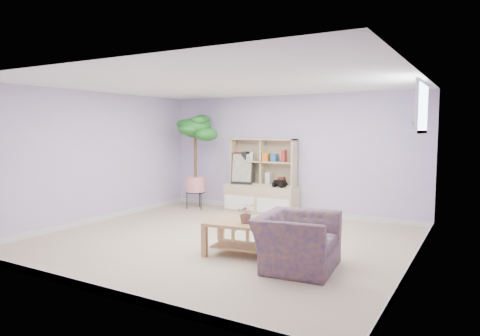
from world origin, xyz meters
The scene contains 14 objects.
floor centered at (0.00, 0.00, 0.00)m, with size 5.50×5.00×0.01m, color tan.
ceiling centered at (0.00, 0.00, 2.40)m, with size 5.50×5.00×0.01m, color white.
walls centered at (0.00, 0.00, 1.20)m, with size 5.51×5.01×2.40m.
baseboard centered at (0.00, 0.00, 0.05)m, with size 5.50×5.00×0.10m, color silver, non-canonical shape.
window centered at (2.73, 0.60, 2.00)m, with size 0.10×0.98×0.68m, color silver, non-canonical shape.
window_sill centered at (2.67, 0.60, 1.68)m, with size 0.14×1.00×0.04m, color silver.
storage_unit centered at (-0.49, 2.24, 0.76)m, with size 1.52×0.51×1.52m, color tan, non-canonical shape.
poster centered at (-0.91, 2.20, 0.89)m, with size 0.47×0.11×0.65m, color yellow, non-canonical shape.
toy_truck centered at (-0.03, 2.14, 0.65)m, with size 0.30×0.21×0.16m, color black, non-canonical shape.
coffee_table centered at (0.73, -0.51, 0.23)m, with size 1.12×0.61×0.46m, color olive, non-canonical shape.
table_plant centered at (0.73, -0.55, 0.59)m, with size 0.24×0.21×0.27m, color #297231.
floor_tree centered at (-1.92, 1.94, 1.02)m, with size 0.75×0.75×2.03m, color #1B641C, non-canonical shape.
armchair centered at (1.51, -0.66, 0.38)m, with size 1.03×0.90×0.77m, color navy.
sill_plant centered at (2.67, 0.67, 1.83)m, with size 0.15×0.12×0.26m, color #1B641C.
Camera 1 is at (3.49, -5.49, 1.72)m, focal length 32.00 mm.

